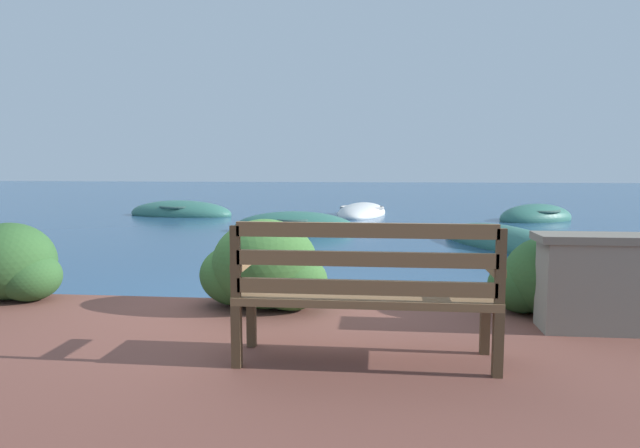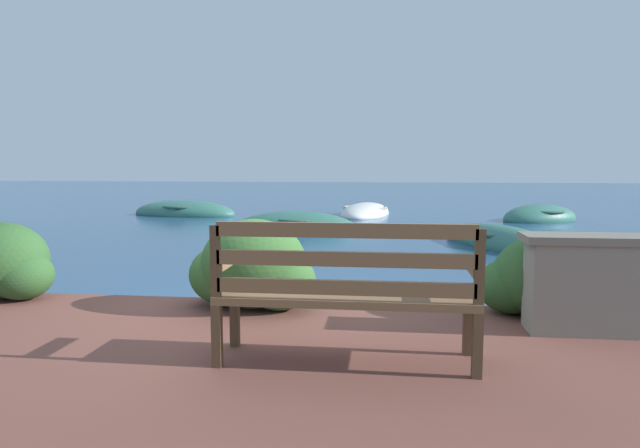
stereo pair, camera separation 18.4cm
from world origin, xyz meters
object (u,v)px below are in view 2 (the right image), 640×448
at_px(rowboat_outer, 185,213).
at_px(rowboat_distant, 365,213).
at_px(rowboat_mid, 296,228).
at_px(park_bench, 346,289).
at_px(rowboat_far, 540,218).
at_px(rowboat_nearest, 501,244).

distance_m(rowboat_outer, rowboat_distant, 5.24).
bearing_deg(rowboat_mid, park_bench, 98.02).
height_order(park_bench, rowboat_mid, park_bench).
bearing_deg(rowboat_outer, rowboat_mid, 145.59).
distance_m(rowboat_mid, rowboat_far, 6.70).
bearing_deg(rowboat_distant, rowboat_far, 84.64).
height_order(rowboat_mid, rowboat_distant, rowboat_mid).
distance_m(rowboat_nearest, rowboat_far, 5.33).
xyz_separation_m(rowboat_far, rowboat_outer, (-9.79, 0.41, -0.00)).
height_order(rowboat_mid, rowboat_far, rowboat_mid).
height_order(rowboat_nearest, rowboat_distant, rowboat_nearest).
distance_m(rowboat_nearest, rowboat_mid, 4.49).
bearing_deg(rowboat_distant, rowboat_nearest, 32.59).
height_order(rowboat_nearest, rowboat_far, rowboat_far).
height_order(rowboat_nearest, rowboat_outer, rowboat_outer).
height_order(park_bench, rowboat_outer, park_bench).
height_order(park_bench, rowboat_distant, park_bench).
bearing_deg(rowboat_mid, rowboat_far, -156.42).
bearing_deg(park_bench, rowboat_outer, 117.08).
relative_size(rowboat_nearest, rowboat_mid, 1.22).
bearing_deg(rowboat_nearest, rowboat_distant, -2.55).
bearing_deg(park_bench, rowboat_mid, 103.94).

